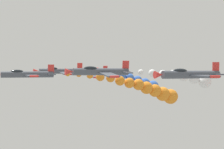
{
  "coord_description": "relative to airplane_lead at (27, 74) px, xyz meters",
  "views": [
    {
      "loc": [
        -56.11,
        21.92,
        117.47
      ],
      "look_at": [
        0.0,
        0.0,
        116.69
      ],
      "focal_mm": 55.93,
      "sensor_mm": 36.0,
      "label": 1
    }
  ],
  "objects": [
    {
      "name": "smoke_trail_left_inner",
      "position": [
        -11.74,
        -25.05,
        -0.58
      ],
      "size": [
        3.06,
        12.99,
        3.23
      ],
      "color": "white"
    },
    {
      "name": "airplane_lead",
      "position": [
        0.0,
        0.0,
        0.0
      ],
      "size": [
        9.57,
        10.35,
        2.33
      ],
      "rotation": [
        0.0,
        -0.03,
        0.0
      ],
      "color": "#474C56"
    },
    {
      "name": "airplane_right_outer",
      "position": [
        19.32,
        -17.39,
        0.09
      ],
      "size": [
        9.43,
        10.35,
        3.01
      ],
      "rotation": [
        0.0,
        -0.21,
        0.0
      ],
      "color": "#474C56"
    },
    {
      "name": "airplane_left_outer",
      "position": [
        -21.15,
        -19.33,
        0.14
      ],
      "size": [
        9.57,
        10.35,
        2.33
      ],
      "rotation": [
        0.0,
        -0.02,
        0.0
      ],
      "color": "#474C56"
    },
    {
      "name": "smoke_trail_right_inner",
      "position": [
        9.05,
        -25.66,
        -1.7
      ],
      "size": [
        3.58,
        15.88,
        5.26
      ],
      "color": "blue"
    },
    {
      "name": "airplane_right_inner",
      "position": [
        10.08,
        -8.21,
        0.53
      ],
      "size": [
        9.54,
        10.35,
        2.56
      ],
      "rotation": [
        0.0,
        -0.11,
        0.0
      ],
      "color": "#474C56"
    },
    {
      "name": "airplane_left_inner",
      "position": [
        -10.88,
        -9.77,
        0.51
      ],
      "size": [
        9.52,
        10.35,
        2.67
      ],
      "rotation": [
        0.0,
        -0.13,
        0.0
      ],
      "color": "#474C56"
    },
    {
      "name": "smoke_trail_lead",
      "position": [
        2.24,
        -25.31,
        -3.33
      ],
      "size": [
        5.45,
        25.57,
        7.06
      ],
      "color": "orange"
    }
  ]
}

